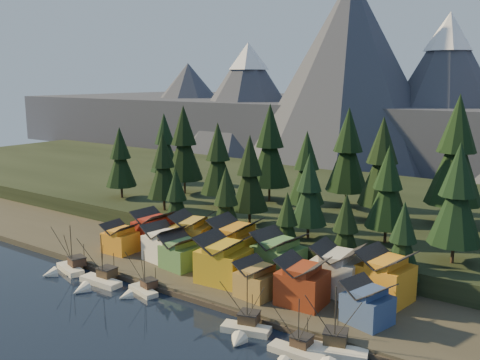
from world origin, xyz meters
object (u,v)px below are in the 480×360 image
Objects in this scene: boat_4 at (244,322)px; house_front_1 at (164,242)px; house_back_1 at (192,232)px; boat_5 at (293,347)px; boat_1 at (96,276)px; house_back_0 at (153,228)px; boat_6 at (333,345)px; boat_2 at (139,285)px; house_front_0 at (120,237)px; boat_0 at (65,262)px.

house_front_1 is at bearing 138.24° from boat_4.
house_back_1 is (1.97, 7.74, 0.73)m from house_front_1.
boat_5 is 50.96m from house_back_1.
house_back_0 is at bearing 102.41° from boat_1.
boat_6 reaches higher than boat_1.
boat_1 is 25.73m from house_back_1.
house_back_1 reaches higher than boat_2.
house_front_0 is (-19.80, 12.92, 3.30)m from boat_2.
boat_6 reaches higher than house_front_0.
house_back_1 is (14.34, 9.80, 1.29)m from house_front_0.
boat_0 is 1.15× the size of boat_5.
boat_0 reaches higher than house_back_0.
house_front_1 is (-50.32, 15.38, 3.43)m from boat_6.
boat_1 reaches higher than house_front_0.
boat_6 is at bearing 32.84° from boat_5.
boat_0 is 22.33m from boat_2.
boat_4 is at bearing -19.92° from house_front_0.
house_front_1 is 0.98× the size of house_back_0.
boat_0 reaches higher than boat_2.
house_front_1 is (-7.42, 14.99, 3.87)m from boat_2.
boat_0 is 65.21m from boat_6.
boat_6 is 1.37× the size of house_back_0.
boat_4 is 1.25× the size of house_back_0.
house_back_1 is (-5.46, 22.72, 4.59)m from boat_2.
boat_4 is at bearing -23.14° from house_back_0.
house_front_1 is (14.88, 16.03, 3.40)m from boat_0.
boat_1 is (11.75, -1.09, -0.15)m from boat_0.
house_back_0 is (3.80, 7.37, 1.06)m from house_front_0.
boat_5 is (10.68, -1.96, -0.40)m from boat_4.
house_front_1 is (-34.58, 16.77, 3.50)m from boat_4.
boat_0 is 14.47m from house_front_0.
house_back_1 is at bearing 83.88° from house_front_1.
boat_1 is at bearing -153.95° from boat_2.
boat_1 is at bearing -60.99° from house_front_0.
house_back_0 reaches higher than house_front_1.
house_front_1 is (3.14, 17.12, 3.55)m from boat_1.
boat_5 is 1.16× the size of house_front_1.
boat_0 is 22.59m from house_back_0.
boat_0 is at bearing -139.94° from house_back_1.
boat_0 is 1.30× the size of house_back_0.
boat_4 is at bearing 167.76° from boat_6.
house_back_1 reaches higher than house_front_0.
house_back_1 reaches higher than boat_4.
boat_4 is 0.91× the size of boat_6.
boat_4 is 38.60m from house_front_1.
boat_2 is 0.78× the size of boat_6.
boat_4 is 1.10× the size of boat_5.
boat_1 is at bearing 177.39° from boat_5.
boat_0 is at bearing -124.74° from house_front_1.
house_front_1 is 0.85× the size of house_back_1.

